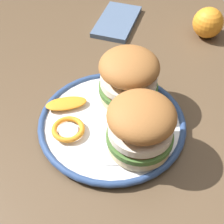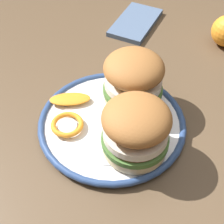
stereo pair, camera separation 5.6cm
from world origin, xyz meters
name	(u,v)px [view 1 (the left image)]	position (x,y,z in m)	size (l,w,h in m)	color
dining_table	(117,142)	(0.00, 0.00, 0.66)	(1.19, 0.83, 0.78)	brown
dinner_plate	(112,123)	(0.05, -0.03, 0.79)	(0.27, 0.27, 0.02)	white
sandwich_half_left	(128,75)	(0.00, 0.02, 0.85)	(0.13, 0.13, 0.10)	beige
sandwich_half_right	(141,126)	(0.11, -0.01, 0.85)	(0.15, 0.15, 0.10)	beige
orange_peel_curled	(68,129)	(0.04, -0.11, 0.80)	(0.06, 0.06, 0.01)	orange
orange_peel_strip_long	(66,103)	(-0.02, -0.10, 0.80)	(0.04, 0.08, 0.01)	orange
whole_orange	(208,23)	(-0.14, 0.28, 0.81)	(0.07, 0.07, 0.07)	orange
folded_napkin	(117,21)	(-0.27, 0.10, 0.78)	(0.16, 0.09, 0.01)	slate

